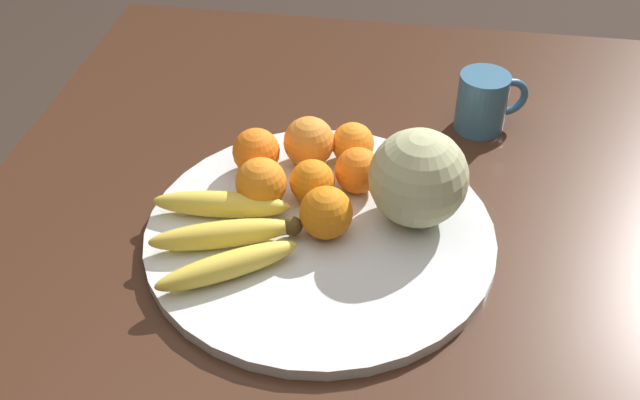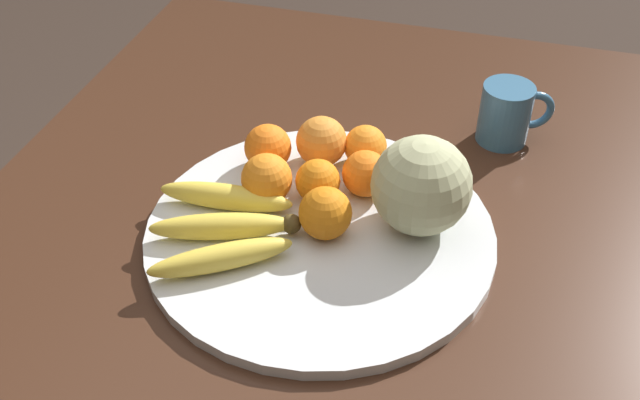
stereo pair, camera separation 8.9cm
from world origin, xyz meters
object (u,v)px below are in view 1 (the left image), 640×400
at_px(kitchen_table, 331,288).
at_px(produce_tag, 267,186).
at_px(orange_front_left, 312,182).
at_px(orange_side_extra, 261,183).
at_px(banana_bunch, 225,233).
at_px(ceramic_mug, 484,102).
at_px(melon, 418,178).
at_px(orange_front_right, 353,144).
at_px(orange_back_right, 309,142).
at_px(orange_mid_center, 326,213).
at_px(orange_back_left, 256,152).
at_px(orange_top_small, 358,170).
at_px(fruit_bowl, 320,233).

relative_size(kitchen_table, produce_tag, 13.69).
relative_size(orange_front_left, orange_side_extra, 0.88).
height_order(kitchen_table, banana_bunch, banana_bunch).
xyz_separation_m(banana_bunch, orange_front_left, (0.11, -0.10, 0.01)).
height_order(orange_front_left, ceramic_mug, ceramic_mug).
bearing_deg(orange_front_left, melon, -95.52).
relative_size(melon, orange_front_right, 2.10).
bearing_deg(orange_back_right, orange_mid_center, -162.28).
bearing_deg(kitchen_table, melon, -70.46).
bearing_deg(produce_tag, kitchen_table, -134.86).
bearing_deg(orange_mid_center, orange_side_extra, 63.95).
relative_size(orange_back_left, orange_top_small, 1.05).
height_order(banana_bunch, orange_top_small, orange_top_small).
relative_size(melon, orange_back_right, 1.76).
xyz_separation_m(orange_back_right, produce_tag, (-0.07, 0.05, -0.04)).
distance_m(orange_front_left, produce_tag, 0.08).
relative_size(fruit_bowl, banana_bunch, 2.13).
height_order(kitchen_table, orange_top_small, orange_top_small).
distance_m(kitchen_table, ceramic_mug, 0.38).
bearing_deg(produce_tag, orange_top_small, -93.94).
bearing_deg(melon, orange_side_extra, 91.31).
bearing_deg(banana_bunch, orange_front_left, -150.84).
xyz_separation_m(banana_bunch, orange_mid_center, (0.04, -0.12, 0.02)).
relative_size(kitchen_table, orange_top_small, 19.63).
distance_m(orange_back_left, produce_tag, 0.05).
bearing_deg(melon, orange_mid_center, 114.57).
bearing_deg(orange_front_right, orange_side_extra, 136.20).
xyz_separation_m(kitchen_table, orange_side_extra, (0.03, 0.10, 0.15)).
bearing_deg(orange_mid_center, orange_front_right, -5.19).
xyz_separation_m(fruit_bowl, orange_side_extra, (0.04, 0.09, 0.04)).
relative_size(kitchen_table, orange_side_extra, 18.19).
bearing_deg(banana_bunch, orange_mid_center, 179.35).
relative_size(fruit_bowl, orange_top_small, 7.12).
distance_m(orange_back_left, ceramic_mug, 0.37).
xyz_separation_m(orange_front_right, orange_back_right, (-0.01, 0.06, 0.01)).
relative_size(banana_bunch, orange_front_left, 3.51).
bearing_deg(orange_back_right, orange_top_small, -122.97).
bearing_deg(orange_side_extra, banana_bunch, 162.13).
xyz_separation_m(melon, orange_back_right, (0.10, 0.16, -0.03)).
distance_m(orange_mid_center, orange_top_small, 0.10).
xyz_separation_m(melon, orange_top_small, (0.05, 0.08, -0.03)).
xyz_separation_m(orange_front_left, orange_back_left, (0.05, 0.09, 0.00)).
distance_m(banana_bunch, orange_front_right, 0.25).
distance_m(orange_mid_center, orange_back_right, 0.16).
distance_m(kitchen_table, orange_front_right, 0.21).
xyz_separation_m(kitchen_table, ceramic_mug, (0.29, -0.20, 0.15)).
xyz_separation_m(kitchen_table, orange_back_left, (0.10, 0.12, 0.15)).
xyz_separation_m(melon, orange_mid_center, (-0.05, 0.11, -0.03)).
distance_m(orange_front_right, orange_mid_center, 0.16).
bearing_deg(orange_side_extra, fruit_bowl, -115.27).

